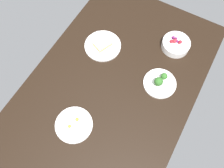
% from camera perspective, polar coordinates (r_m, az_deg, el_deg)
% --- Properties ---
extents(dining_table, '(1.41, 0.88, 0.04)m').
position_cam_1_polar(dining_table, '(1.36, 0.00, -0.71)').
color(dining_table, black).
rests_on(dining_table, ground).
extents(plate_eggs, '(0.19, 0.19, 0.05)m').
position_cam_1_polar(plate_eggs, '(1.27, -9.00, -9.47)').
color(plate_eggs, white).
rests_on(plate_eggs, dining_table).
extents(plate_broccoli, '(0.18, 0.18, 0.08)m').
position_cam_1_polar(plate_broccoli, '(1.36, 11.26, 0.35)').
color(plate_broccoli, white).
rests_on(plate_broccoli, dining_table).
extents(bowl_berries, '(0.17, 0.17, 0.07)m').
position_cam_1_polar(bowl_berries, '(1.50, 14.87, 9.08)').
color(bowl_berries, white).
rests_on(bowl_berries, dining_table).
extents(plate_sandwich, '(0.22, 0.22, 0.04)m').
position_cam_1_polar(plate_sandwich, '(1.46, -2.21, 9.16)').
color(plate_sandwich, white).
rests_on(plate_sandwich, dining_table).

